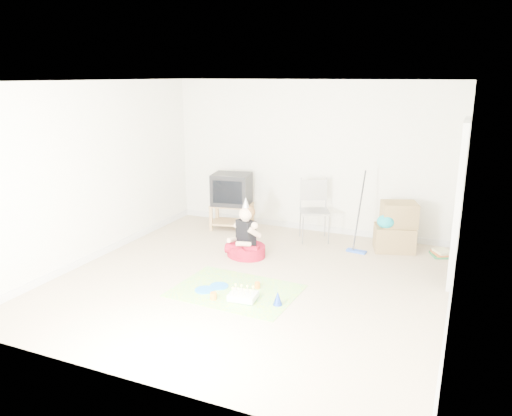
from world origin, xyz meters
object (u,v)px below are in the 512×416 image
at_px(tv_stand, 232,214).
at_px(folding_chair, 315,211).
at_px(cardboard_boxes, 396,228).
at_px(crt_tv, 232,189).
at_px(birthday_cake, 243,297).
at_px(seated_woman, 246,243).

xyz_separation_m(tv_stand, folding_chair, (1.54, -0.04, 0.23)).
height_order(tv_stand, cardboard_boxes, cardboard_boxes).
bearing_deg(crt_tv, tv_stand, -54.97).
relative_size(folding_chair, cardboard_boxes, 1.34).
distance_m(crt_tv, birthday_cake, 3.03).
distance_m(crt_tv, folding_chair, 1.56).
relative_size(tv_stand, cardboard_boxes, 1.04).
relative_size(seated_woman, birthday_cake, 2.62).
relative_size(crt_tv, seated_woman, 0.70).
bearing_deg(birthday_cake, folding_chair, 87.31).
relative_size(crt_tv, folding_chair, 0.62).
bearing_deg(crt_tv, cardboard_boxes, -9.96).
distance_m(folding_chair, seated_woman, 1.37).
distance_m(tv_stand, crt_tv, 0.46).
height_order(tv_stand, folding_chair, folding_chair).
xyz_separation_m(folding_chair, cardboard_boxes, (1.31, 0.04, -0.13)).
bearing_deg(birthday_cake, seated_woman, 113.16).
bearing_deg(folding_chair, birthday_cake, -92.69).
bearing_deg(birthday_cake, crt_tv, 118.67).
distance_m(tv_stand, birthday_cake, 2.97).
relative_size(crt_tv, cardboard_boxes, 0.83).
xyz_separation_m(seated_woman, birthday_cake, (0.61, -1.43, -0.16)).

